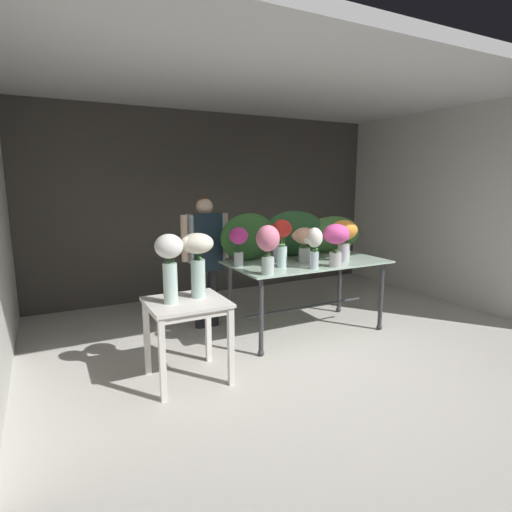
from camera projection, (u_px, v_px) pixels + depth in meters
The scene contains 19 objects.
ground_plane at pixel (273, 325), 5.14m from camera, with size 8.24×8.24×0.00m, color beige.
wall_back at pixel (215, 205), 6.51m from camera, with size 5.80×0.12×2.83m, color #4C4742.
wall_right at pixel (438, 206), 6.20m from camera, with size 0.12×3.86×2.83m, color silver.
ceiling_slab at pixel (274, 83), 4.62m from camera, with size 5.92×3.86×0.12m, color silver.
display_table_glass at pixel (307, 272), 4.81m from camera, with size 1.84×0.98×0.86m.
side_table_white at pixel (187, 312), 3.62m from camera, with size 0.69×0.63×0.74m.
florist at pixel (206, 249), 4.91m from camera, with size 0.60×0.24×1.60m.
foliage_backdrop at pixel (294, 235), 5.09m from camera, with size 2.04×0.28×0.57m.
vase_coral_roses at pixel (346, 236), 5.07m from camera, with size 0.24×0.21×0.41m.
vase_peach_freesia at pixel (305, 240), 4.72m from camera, with size 0.31×0.27×0.40m.
vase_sunset_dahlias at pixel (344, 234), 4.75m from camera, with size 0.31×0.31×0.48m.
vase_rosy_peonies at pixel (268, 245), 4.05m from camera, with size 0.24×0.24×0.50m.
vase_fuchsia_lilies at pixel (336, 238), 4.43m from camera, with size 0.31×0.29×0.47m.
vase_scarlet_anemones at pixel (282, 237), 4.40m from camera, with size 0.21×0.21×0.52m.
vase_magenta_ranunculus at pixel (239, 241), 4.47m from camera, with size 0.22×0.20×0.43m.
vase_crimson_snapdragons at pixel (277, 237), 4.78m from camera, with size 0.25×0.22×0.44m.
vase_ivory_tulips at pixel (314, 244), 4.33m from camera, with size 0.19×0.17×0.44m.
vase_white_roses_tall at pixel (169, 261), 3.48m from camera, with size 0.24×0.24×0.60m.
vase_cream_lisianthus_tall at pixel (197, 256), 3.65m from camera, with size 0.30×0.29×0.59m.
Camera 1 is at (-2.45, -2.37, 1.78)m, focal length 28.60 mm.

